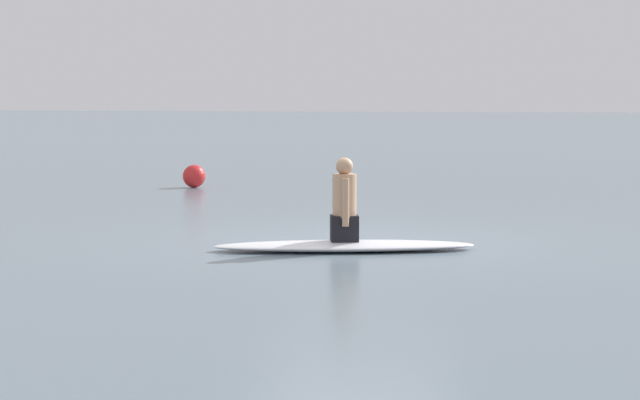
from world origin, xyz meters
name	(u,v)px	position (x,y,z in m)	size (l,w,h in m)	color
ground_plane	(353,242)	(0.00, 0.00, 0.00)	(400.00, 400.00, 0.00)	slate
surfboard	(344,246)	(0.80, 0.24, 0.06)	(3.16, 0.74, 0.12)	white
person_paddler	(344,203)	(0.80, 0.24, 0.57)	(0.42, 0.42, 1.01)	black
buoy_marker	(194,176)	(-7.06, -6.77, 0.24)	(0.48, 0.48, 0.48)	red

